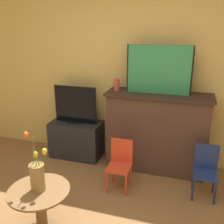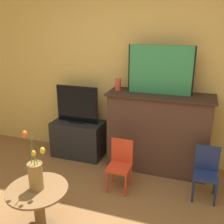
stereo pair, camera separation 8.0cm
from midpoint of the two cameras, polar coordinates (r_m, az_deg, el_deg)
wall_back at (r=3.67m, az=4.32°, el=9.70°), size 8.00×0.06×2.70m
fireplace_mantel at (r=3.58m, az=9.13°, el=-4.10°), size 1.36×0.49×1.07m
painting at (r=3.36m, az=9.48°, el=9.04°), size 0.82×0.03×0.61m
mantel_candle at (r=3.51m, az=0.34°, el=5.99°), size 0.08×0.08×0.16m
tv_stand at (r=4.01m, az=-8.27°, el=-5.84°), size 0.75×0.41×0.54m
tv_monitor at (r=3.82m, az=-8.61°, el=1.47°), size 0.64×0.12×0.54m
chair_red at (r=3.21m, az=1.08°, el=-10.82°), size 0.27×0.27×0.61m
chair_blue at (r=3.25m, az=19.00°, el=-11.54°), size 0.27×0.27×0.61m
side_table at (r=2.70m, az=-16.21°, el=-18.82°), size 0.57×0.57×0.48m
vase_tulips at (r=2.52m, az=-16.88°, el=-12.95°), size 0.22×0.15×0.56m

